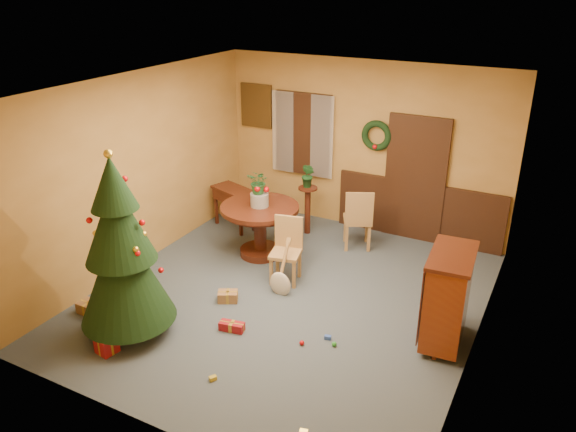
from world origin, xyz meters
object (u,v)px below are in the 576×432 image
Objects in this scene: dining_table at (260,221)px; writing_desk at (234,198)px; chair_near at (287,247)px; christmas_tree at (121,251)px; sideboard at (448,296)px.

writing_desk is (-0.94, 0.71, -0.04)m from dining_table.
chair_near is at bearing -33.23° from dining_table.
christmas_tree reaches higher than chair_near.
writing_desk is (-0.56, 3.28, -0.59)m from christmas_tree.
christmas_tree is at bearing -117.89° from chair_near.
christmas_tree is 3.38m from writing_desk.
christmas_tree is 3.90m from sideboard.
christmas_tree reaches higher than sideboard.
sideboard is at bearing -17.06° from dining_table.
christmas_tree is (-0.38, -2.57, 0.54)m from dining_table.
christmas_tree is at bearing -80.37° from writing_desk.
chair_near is 0.79× the size of sideboard.
writing_desk is at bearing 144.48° from chair_near.
dining_table is 1.36× the size of writing_desk.
chair_near is at bearing 62.11° from christmas_tree.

